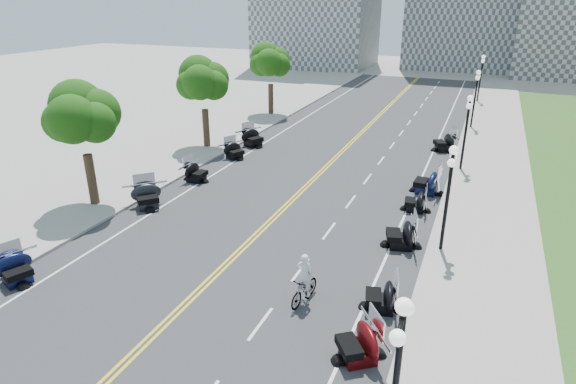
% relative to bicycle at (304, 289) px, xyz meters
% --- Properties ---
extents(ground, '(160.00, 160.00, 0.00)m').
position_rel_bicycle_xyz_m(ground, '(-4.17, 2.12, -0.57)').
color(ground, gray).
extents(road, '(16.00, 90.00, 0.01)m').
position_rel_bicycle_xyz_m(road, '(-4.17, 12.12, -0.56)').
color(road, '#333335').
rests_on(road, ground).
extents(centerline_yellow_a, '(0.12, 90.00, 0.00)m').
position_rel_bicycle_xyz_m(centerline_yellow_a, '(-4.29, 12.12, -0.56)').
color(centerline_yellow_a, yellow).
rests_on(centerline_yellow_a, road).
extents(centerline_yellow_b, '(0.12, 90.00, 0.00)m').
position_rel_bicycle_xyz_m(centerline_yellow_b, '(-4.05, 12.12, -0.56)').
color(centerline_yellow_b, yellow).
rests_on(centerline_yellow_b, road).
extents(edge_line_north, '(0.12, 90.00, 0.00)m').
position_rel_bicycle_xyz_m(edge_line_north, '(2.23, 12.12, -0.56)').
color(edge_line_north, white).
rests_on(edge_line_north, road).
extents(edge_line_south, '(0.12, 90.00, 0.00)m').
position_rel_bicycle_xyz_m(edge_line_south, '(-10.57, 12.12, -0.56)').
color(edge_line_south, white).
rests_on(edge_line_south, road).
extents(lane_dash_5, '(0.12, 2.00, 0.00)m').
position_rel_bicycle_xyz_m(lane_dash_5, '(-0.97, -1.88, -0.56)').
color(lane_dash_5, white).
rests_on(lane_dash_5, road).
extents(lane_dash_6, '(0.12, 2.00, 0.00)m').
position_rel_bicycle_xyz_m(lane_dash_6, '(-0.97, 2.12, -0.56)').
color(lane_dash_6, white).
rests_on(lane_dash_6, road).
extents(lane_dash_7, '(0.12, 2.00, 0.00)m').
position_rel_bicycle_xyz_m(lane_dash_7, '(-0.97, 6.12, -0.56)').
color(lane_dash_7, white).
rests_on(lane_dash_7, road).
extents(lane_dash_8, '(0.12, 2.00, 0.00)m').
position_rel_bicycle_xyz_m(lane_dash_8, '(-0.97, 10.12, -0.56)').
color(lane_dash_8, white).
rests_on(lane_dash_8, road).
extents(lane_dash_9, '(0.12, 2.00, 0.00)m').
position_rel_bicycle_xyz_m(lane_dash_9, '(-0.97, 14.12, -0.56)').
color(lane_dash_9, white).
rests_on(lane_dash_9, road).
extents(lane_dash_10, '(0.12, 2.00, 0.00)m').
position_rel_bicycle_xyz_m(lane_dash_10, '(-0.97, 18.12, -0.56)').
color(lane_dash_10, white).
rests_on(lane_dash_10, road).
extents(lane_dash_11, '(0.12, 2.00, 0.00)m').
position_rel_bicycle_xyz_m(lane_dash_11, '(-0.97, 22.12, -0.56)').
color(lane_dash_11, white).
rests_on(lane_dash_11, road).
extents(lane_dash_12, '(0.12, 2.00, 0.00)m').
position_rel_bicycle_xyz_m(lane_dash_12, '(-0.97, 26.12, -0.56)').
color(lane_dash_12, white).
rests_on(lane_dash_12, road).
extents(lane_dash_13, '(0.12, 2.00, 0.00)m').
position_rel_bicycle_xyz_m(lane_dash_13, '(-0.97, 30.12, -0.56)').
color(lane_dash_13, white).
rests_on(lane_dash_13, road).
extents(lane_dash_14, '(0.12, 2.00, 0.00)m').
position_rel_bicycle_xyz_m(lane_dash_14, '(-0.97, 34.12, -0.56)').
color(lane_dash_14, white).
rests_on(lane_dash_14, road).
extents(lane_dash_15, '(0.12, 2.00, 0.00)m').
position_rel_bicycle_xyz_m(lane_dash_15, '(-0.97, 38.12, -0.56)').
color(lane_dash_15, white).
rests_on(lane_dash_15, road).
extents(lane_dash_16, '(0.12, 2.00, 0.00)m').
position_rel_bicycle_xyz_m(lane_dash_16, '(-0.97, 42.12, -0.56)').
color(lane_dash_16, white).
rests_on(lane_dash_16, road).
extents(lane_dash_17, '(0.12, 2.00, 0.00)m').
position_rel_bicycle_xyz_m(lane_dash_17, '(-0.97, 46.12, -0.56)').
color(lane_dash_17, white).
rests_on(lane_dash_17, road).
extents(lane_dash_18, '(0.12, 2.00, 0.00)m').
position_rel_bicycle_xyz_m(lane_dash_18, '(-0.97, 50.12, -0.56)').
color(lane_dash_18, white).
rests_on(lane_dash_18, road).
extents(lane_dash_19, '(0.12, 2.00, 0.00)m').
position_rel_bicycle_xyz_m(lane_dash_19, '(-0.97, 54.12, -0.56)').
color(lane_dash_19, white).
rests_on(lane_dash_19, road).
extents(sidewalk_north, '(5.00, 90.00, 0.15)m').
position_rel_bicycle_xyz_m(sidewalk_north, '(6.33, 12.12, -0.49)').
color(sidewalk_north, '#9E9991').
rests_on(sidewalk_north, ground).
extents(sidewalk_south, '(5.00, 90.00, 0.15)m').
position_rel_bicycle_xyz_m(sidewalk_south, '(-14.67, 12.12, -0.49)').
color(sidewalk_south, '#9E9991').
rests_on(sidewalk_south, ground).
extents(street_lamp_2, '(0.50, 1.20, 4.90)m').
position_rel_bicycle_xyz_m(street_lamp_2, '(4.43, 6.12, 2.03)').
color(street_lamp_2, black).
rests_on(street_lamp_2, sidewalk_north).
extents(street_lamp_3, '(0.50, 1.20, 4.90)m').
position_rel_bicycle_xyz_m(street_lamp_3, '(4.43, 18.12, 2.03)').
color(street_lamp_3, black).
rests_on(street_lamp_3, sidewalk_north).
extents(street_lamp_4, '(0.50, 1.20, 4.90)m').
position_rel_bicycle_xyz_m(street_lamp_4, '(4.43, 30.12, 2.03)').
color(street_lamp_4, black).
rests_on(street_lamp_4, sidewalk_north).
extents(street_lamp_5, '(0.50, 1.20, 4.90)m').
position_rel_bicycle_xyz_m(street_lamp_5, '(4.43, 42.12, 2.03)').
color(street_lamp_5, black).
rests_on(street_lamp_5, sidewalk_north).
extents(tree_2, '(4.80, 4.80, 9.20)m').
position_rel_bicycle_xyz_m(tree_2, '(-14.17, 4.12, 4.18)').
color(tree_2, '#235619').
rests_on(tree_2, sidewalk_south).
extents(tree_3, '(4.80, 4.80, 9.20)m').
position_rel_bicycle_xyz_m(tree_3, '(-14.17, 16.12, 4.18)').
color(tree_3, '#235619').
rests_on(tree_3, sidewalk_south).
extents(tree_4, '(4.80, 4.80, 9.20)m').
position_rel_bicycle_xyz_m(tree_4, '(-14.17, 28.12, 4.18)').
color(tree_4, '#235619').
rests_on(tree_4, sidewalk_south).
extents(motorcycle_n_4, '(2.79, 2.79, 1.40)m').
position_rel_bicycle_xyz_m(motorcycle_n_4, '(2.73, -2.29, 0.13)').
color(motorcycle_n_4, '#590A0C').
rests_on(motorcycle_n_4, road).
extents(motorcycle_n_5, '(2.21, 2.21, 1.28)m').
position_rel_bicycle_xyz_m(motorcycle_n_5, '(2.83, 0.67, 0.07)').
color(motorcycle_n_5, black).
rests_on(motorcycle_n_5, road).
extents(motorcycle_n_6, '(2.54, 2.54, 1.45)m').
position_rel_bicycle_xyz_m(motorcycle_n_6, '(2.62, 5.87, 0.16)').
color(motorcycle_n_6, black).
rests_on(motorcycle_n_6, road).
extents(motorcycle_n_7, '(1.99, 1.99, 1.25)m').
position_rel_bicycle_xyz_m(motorcycle_n_7, '(2.61, 10.27, 0.06)').
color(motorcycle_n_7, black).
rests_on(motorcycle_n_7, road).
extents(motorcycle_n_8, '(2.38, 2.38, 1.56)m').
position_rel_bicycle_xyz_m(motorcycle_n_8, '(2.84, 13.14, 0.21)').
color(motorcycle_n_8, black).
rests_on(motorcycle_n_8, road).
extents(motorcycle_n_10, '(2.90, 2.90, 1.53)m').
position_rel_bicycle_xyz_m(motorcycle_n_10, '(2.93, 22.25, 0.20)').
color(motorcycle_n_10, black).
rests_on(motorcycle_n_10, road).
extents(motorcycle_s_4, '(2.49, 2.49, 1.34)m').
position_rel_bicycle_xyz_m(motorcycle_s_4, '(-11.43, -3.25, 0.10)').
color(motorcycle_s_4, black).
rests_on(motorcycle_s_4, road).
extents(motorcycle_s_6, '(2.97, 2.97, 1.47)m').
position_rel_bicycle_xyz_m(motorcycle_s_6, '(-11.24, 5.02, 0.17)').
color(motorcycle_s_6, black).
rests_on(motorcycle_s_6, road).
extents(motorcycle_s_7, '(1.93, 1.93, 1.33)m').
position_rel_bicycle_xyz_m(motorcycle_s_7, '(-10.95, 9.55, 0.10)').
color(motorcycle_s_7, black).
rests_on(motorcycle_s_7, road).
extents(motorcycle_s_8, '(2.47, 2.47, 1.29)m').
position_rel_bicycle_xyz_m(motorcycle_s_8, '(-10.91, 14.54, 0.08)').
color(motorcycle_s_8, black).
rests_on(motorcycle_s_8, road).
extents(motorcycle_s_9, '(2.87, 2.87, 1.49)m').
position_rel_bicycle_xyz_m(motorcycle_s_9, '(-11.05, 17.82, 0.18)').
color(motorcycle_s_9, black).
rests_on(motorcycle_s_9, road).
extents(bicycle, '(0.85, 1.95, 1.13)m').
position_rel_bicycle_xyz_m(bicycle, '(0.00, 0.00, 0.00)').
color(bicycle, '#A51414').
rests_on(bicycle, road).
extents(cyclist_rider, '(0.64, 0.42, 1.75)m').
position_rel_bicycle_xyz_m(cyclist_rider, '(0.00, 0.00, 1.44)').
color(cyclist_rider, white).
rests_on(cyclist_rider, bicycle).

